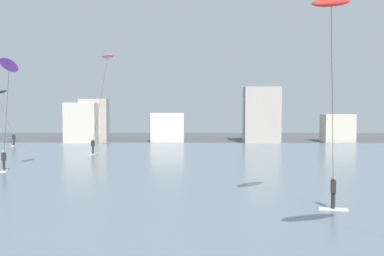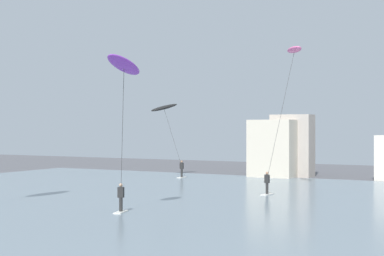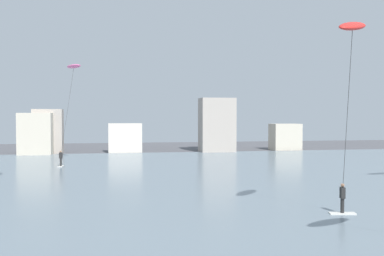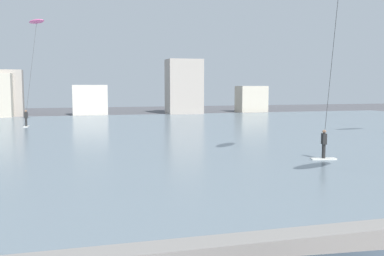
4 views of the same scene
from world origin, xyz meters
name	(u,v)px [view 2 (image 2 of 4)]	position (x,y,z in m)	size (l,w,h in m)	color
water_bay	(374,231)	(0.00, 30.36, 0.05)	(84.00, 52.00, 0.10)	slate
kitesurfer_black	(166,114)	(-24.03, 51.28, 6.26)	(3.55, 3.07, 7.34)	silver
kitesurfer_pink	(291,68)	(-8.67, 43.79, 9.37)	(2.45, 4.77, 10.92)	silver
kitesurfer_purple	(124,80)	(-12.71, 28.07, 7.50)	(2.18, 3.62, 8.83)	silver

